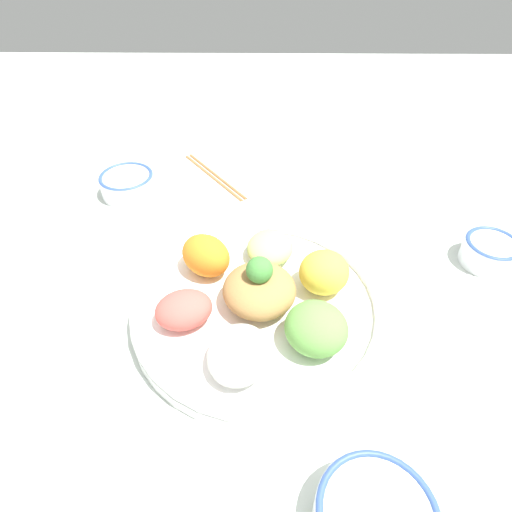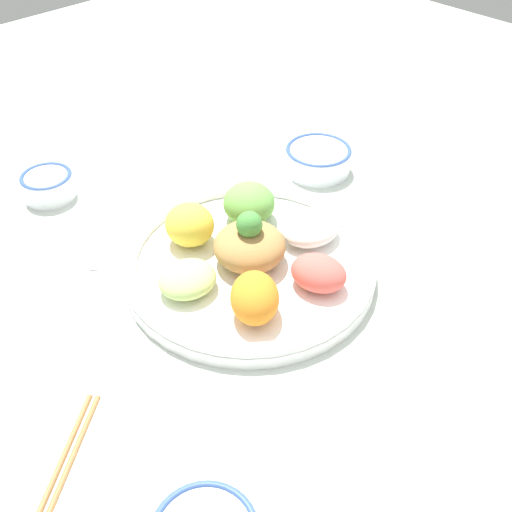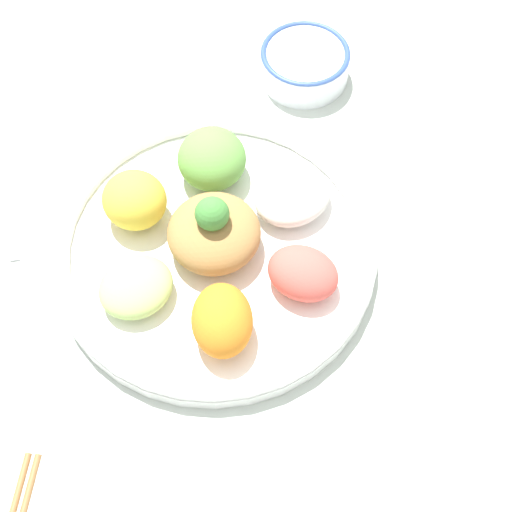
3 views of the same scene
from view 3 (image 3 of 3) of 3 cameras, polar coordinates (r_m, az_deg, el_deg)
name	(u,v)px [view 3 (image 3 of 3)]	position (r m, az deg, el deg)	size (l,w,h in m)	color
ground_plane	(224,248)	(0.83, -2.56, 0.65)	(2.40, 2.40, 0.00)	silver
salad_platter	(217,244)	(0.80, -3.13, 1.00)	(0.37, 0.37, 0.11)	white
rice_bowl_blue	(305,63)	(0.97, 3.92, 15.16)	(0.12, 0.12, 0.05)	white
serving_spoon_main	(16,199)	(0.91, -18.64, 4.34)	(0.12, 0.10, 0.01)	silver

